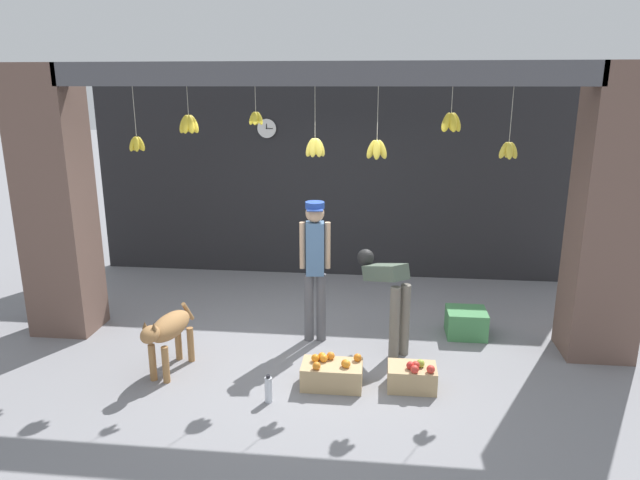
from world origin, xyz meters
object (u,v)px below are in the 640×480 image
fruit_crate_apples (412,376)px  water_bottle (268,389)px  dog (168,331)px  fruit_crate_oranges (332,374)px  worker_stooping (388,289)px  wall_clock (267,128)px  shopkeeper (315,261)px  produce_box_green (466,323)px

fruit_crate_apples → water_bottle: (-1.34, -0.39, 0.00)m
dog → fruit_crate_oranges: (1.67, -0.10, -0.33)m
worker_stooping → wall_clock: 3.44m
shopkeeper → dog: bearing=27.2°
fruit_crate_oranges → water_bottle: size_ratio=2.17×
fruit_crate_apples → fruit_crate_oranges: bearing=-177.2°
produce_box_green → wall_clock: (-2.75, 2.06, 2.08)m
dog → shopkeeper: 1.74m
shopkeeper → water_bottle: 1.63m
fruit_crate_oranges → fruit_crate_apples: fruit_crate_oranges is taller
worker_stooping → water_bottle: bearing=-168.5°
water_bottle → fruit_crate_apples: bearing=16.4°
dog → fruit_crate_apples: (2.46, -0.06, -0.34)m
worker_stooping → produce_box_green: bearing=-12.6°
water_bottle → wall_clock: wall_clock is taller
worker_stooping → water_bottle: 1.76m
water_bottle → fruit_crate_oranges: bearing=32.4°
worker_stooping → dog: bearing=162.5°
worker_stooping → fruit_crate_apples: bearing=-111.4°
fruit_crate_oranges → produce_box_green: size_ratio=1.30×
shopkeeper → worker_stooping: bearing=165.3°
dog → water_bottle: bearing=79.7°
dog → worker_stooping: bearing=122.0°
water_bottle → wall_clock: bearing=100.8°
shopkeeper → produce_box_green: (1.75, 0.31, -0.80)m
fruit_crate_oranges → water_bottle: 0.67m
water_bottle → shopkeeper: bearing=78.6°
worker_stooping → produce_box_green: size_ratio=2.30×
fruit_crate_apples → water_bottle: 1.40m
worker_stooping → fruit_crate_oranges: size_ratio=1.77×
wall_clock → worker_stooping: bearing=-54.0°
fruit_crate_apples → produce_box_green: (0.69, 1.30, 0.03)m
shopkeeper → fruit_crate_oranges: bearing=99.2°
worker_stooping → shopkeeper: bearing=134.2°
fruit_crate_apples → dog: bearing=178.6°
shopkeeper → produce_box_green: size_ratio=3.57×
water_bottle → wall_clock: (-0.72, 3.75, 2.11)m
worker_stooping → produce_box_green: (0.94, 0.43, -0.54)m
worker_stooping → wall_clock: size_ratio=3.55×
dog → produce_box_green: 3.39m
fruit_crate_oranges → wall_clock: size_ratio=2.01×
fruit_crate_oranges → dog: bearing=176.6°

